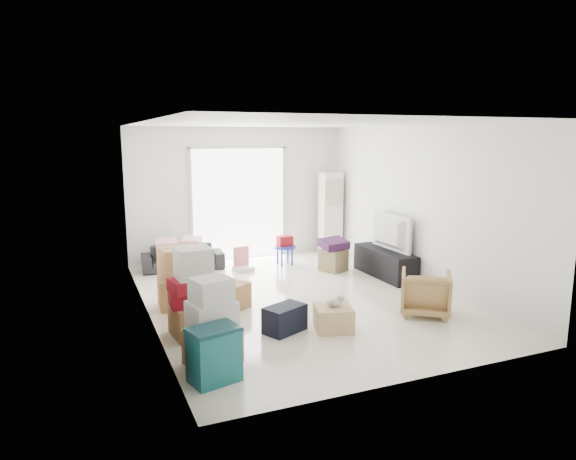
% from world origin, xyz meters
% --- Properties ---
extents(room_shell, '(4.98, 6.48, 3.18)m').
position_xyz_m(room_shell, '(0.00, 0.00, 1.35)').
color(room_shell, white).
rests_on(room_shell, ground).
extents(sliding_door, '(2.10, 0.04, 2.33)m').
position_xyz_m(sliding_door, '(0.00, 2.98, 1.24)').
color(sliding_door, white).
rests_on(sliding_door, room_shell).
extents(ac_tower, '(0.45, 0.30, 1.75)m').
position_xyz_m(ac_tower, '(1.95, 2.65, 0.88)').
color(ac_tower, white).
rests_on(ac_tower, room_shell).
extents(tv_console, '(0.44, 1.48, 0.49)m').
position_xyz_m(tv_console, '(2.00, 0.58, 0.25)').
color(tv_console, black).
rests_on(tv_console, room_shell).
extents(television, '(0.67, 1.14, 0.15)m').
position_xyz_m(television, '(2.00, 0.58, 0.57)').
color(television, black).
rests_on(television, tv_console).
extents(sofa, '(1.56, 0.58, 0.60)m').
position_xyz_m(sofa, '(-1.29, 2.50, 0.30)').
color(sofa, '#242529').
rests_on(sofa, room_shell).
extents(pillow_left, '(0.42, 0.35, 0.12)m').
position_xyz_m(pillow_left, '(-1.59, 2.47, 0.66)').
color(pillow_left, '#F8B5BD').
rests_on(pillow_left, sofa).
extents(pillow_right, '(0.48, 0.44, 0.13)m').
position_xyz_m(pillow_right, '(-1.11, 2.50, 0.66)').
color(pillow_right, '#F8B5BD').
rests_on(pillow_right, sofa).
extents(armchair, '(0.91, 0.90, 0.69)m').
position_xyz_m(armchair, '(1.40, -1.37, 0.34)').
color(armchair, '#A27548').
rests_on(armchair, room_shell).
extents(storage_bins, '(0.58, 0.47, 0.59)m').
position_xyz_m(storage_bins, '(-1.90, -2.22, 0.30)').
color(storage_bins, '#156165').
rests_on(storage_bins, room_shell).
extents(box_stack_a, '(0.67, 0.62, 0.98)m').
position_xyz_m(box_stack_a, '(-1.80, -1.77, 0.44)').
color(box_stack_a, '#B37C51').
rests_on(box_stack_a, room_shell).
extents(box_stack_b, '(0.65, 0.62, 1.14)m').
position_xyz_m(box_stack_b, '(-1.80, -0.88, 0.50)').
color(box_stack_b, '#B37C51').
rests_on(box_stack_b, room_shell).
extents(box_stack_c, '(0.62, 0.56, 0.90)m').
position_xyz_m(box_stack_c, '(-1.77, 0.31, 0.44)').
color(box_stack_c, '#B37C51').
rests_on(box_stack_c, room_shell).
extents(loose_box, '(0.64, 0.64, 0.38)m').
position_xyz_m(loose_box, '(-1.10, -0.05, 0.19)').
color(loose_box, '#B37C51').
rests_on(loose_box, room_shell).
extents(duffel_bag, '(0.63, 0.52, 0.35)m').
position_xyz_m(duffel_bag, '(-0.70, -1.22, 0.17)').
color(duffel_bag, black).
rests_on(duffel_bag, room_shell).
extents(ottoman, '(0.55, 0.55, 0.42)m').
position_xyz_m(ottoman, '(1.32, 1.28, 0.21)').
color(ottoman, '#8B7751').
rests_on(ottoman, room_shell).
extents(blanket, '(0.46, 0.46, 0.14)m').
position_xyz_m(blanket, '(1.32, 1.28, 0.49)').
color(blanket, '#401A41').
rests_on(blanket, ottoman).
extents(kids_table, '(0.44, 0.44, 0.58)m').
position_xyz_m(kids_table, '(0.65, 2.09, 0.41)').
color(kids_table, '#1B2FAF').
rests_on(kids_table, room_shell).
extents(toy_walker, '(0.38, 0.35, 0.45)m').
position_xyz_m(toy_walker, '(-0.26, 1.97, 0.12)').
color(toy_walker, silver).
rests_on(toy_walker, room_shell).
extents(wood_crate, '(0.59, 0.59, 0.32)m').
position_xyz_m(wood_crate, '(-0.08, -1.40, 0.16)').
color(wood_crate, tan).
rests_on(wood_crate, room_shell).
extents(plush_bunny, '(0.26, 0.15, 0.13)m').
position_xyz_m(plush_bunny, '(-0.06, -1.40, 0.38)').
color(plush_bunny, '#B2ADA8').
rests_on(plush_bunny, wood_crate).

